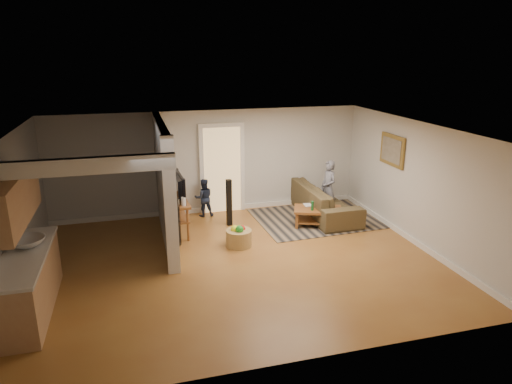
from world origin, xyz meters
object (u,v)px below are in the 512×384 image
coffee_table (319,212)px  tv_console (177,203)px  toddler (204,216)px  child (327,214)px  speaker_left (177,222)px  toy_basket (239,237)px  speaker_right (229,203)px  sofa (323,214)px

coffee_table → tv_console: (-3.13, 0.43, 0.37)m
toddler → child: bearing=168.2°
coffee_table → child: child is taller
tv_console → toddler: (0.73, 0.91, -0.70)m
speaker_left → toddler: size_ratio=1.08×
coffee_table → toy_basket: bearing=-162.9°
tv_console → speaker_left: (-0.06, -0.69, -0.20)m
speaker_right → toy_basket: speaker_right is taller
sofa → child: (0.13, 0.02, 0.00)m
speaker_right → toy_basket: size_ratio=2.06×
toy_basket → tv_console: bearing=137.3°
sofa → child: 0.13m
sofa → toy_basket: 2.74m
child → speaker_left: bearing=-84.6°
tv_console → toy_basket: (1.13, -1.04, -0.50)m
speaker_left → toddler: speaker_left is taller
tv_console → speaker_right: size_ratio=1.15×
sofa → speaker_right: bearing=91.8°
sofa → speaker_left: bearing=104.2°
child → toddler: size_ratio=1.45×
child → toddler: bearing=-111.2°
coffee_table → toddler: bearing=151.0°
tv_console → toy_basket: size_ratio=2.36×
sofa → tv_console: bearing=93.6°
coffee_table → tv_console: bearing=172.3°
coffee_table → tv_console: size_ratio=0.98×
sofa → coffee_table: (-0.40, -0.67, 0.33)m
toy_basket → child: size_ratio=0.39×
coffee_table → toddler: (-2.40, 1.33, -0.33)m
child → tv_console: bearing=-94.8°
sofa → toy_basket: bearing=117.8°
sofa → speaker_left: size_ratio=2.50×
speaker_right → toddler: 1.03m
toy_basket → toddler: size_ratio=0.57×
child → toddler: child is taller
toy_basket → child: 2.86m
sofa → toddler: toddler is taller
speaker_left → coffee_table: bearing=26.8°
speaker_left → toy_basket: (1.19, -0.36, -0.30)m
toy_basket → child: bearing=27.4°
tv_console → child: size_ratio=0.93×
speaker_left → toy_basket: 1.28m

